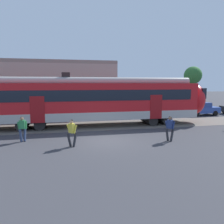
% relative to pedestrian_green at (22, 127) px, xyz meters
% --- Properties ---
extents(ground_plane, '(160.00, 160.00, 0.00)m').
position_rel_pedestrian_green_xyz_m(ground_plane, '(5.35, -1.00, -0.99)').
color(ground_plane, '#38383D').
extents(pedestrian_green, '(0.57, 0.63, 1.67)m').
position_rel_pedestrian_green_xyz_m(pedestrian_green, '(0.00, 0.00, 0.00)').
color(pedestrian_green, navy).
rests_on(pedestrian_green, ground).
extents(pedestrian_yellow, '(0.70, 0.51, 1.67)m').
position_rel_pedestrian_green_xyz_m(pedestrian_yellow, '(3.11, -1.86, 0.00)').
color(pedestrian_yellow, '#28282D').
rests_on(pedestrian_yellow, ground).
extents(pedestrian_navy, '(0.71, 0.50, 1.67)m').
position_rel_pedestrian_green_xyz_m(pedestrian_navy, '(9.41, -1.93, -0.03)').
color(pedestrian_navy, '#28282D').
rests_on(pedestrian_navy, ground).
extents(parked_car_blue, '(4.06, 1.88, 1.54)m').
position_rel_pedestrian_green_xyz_m(parked_car_blue, '(18.75, 8.23, -0.21)').
color(parked_car_blue, '#284799').
rests_on(parked_car_blue, ground).
extents(background_building, '(21.50, 5.00, 9.20)m').
position_rel_pedestrian_green_xyz_m(background_building, '(-1.96, 12.63, 2.22)').
color(background_building, gray).
rests_on(background_building, ground).
extents(street_tree_right, '(2.82, 2.82, 6.51)m').
position_rel_pedestrian_green_xyz_m(street_tree_right, '(22.95, 17.07, 4.05)').
color(street_tree_right, brown).
rests_on(street_tree_right, ground).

